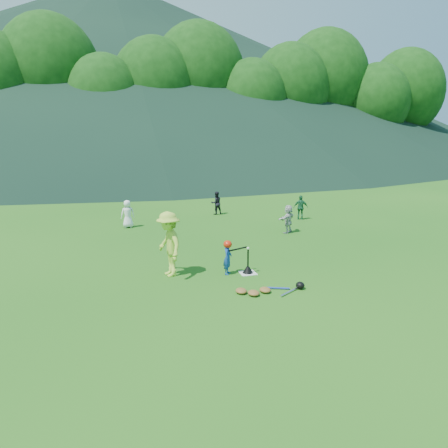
{
  "coord_description": "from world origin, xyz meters",
  "views": [
    {
      "loc": [
        -3.83,
        -11.15,
        4.06
      ],
      "look_at": [
        0.0,
        2.5,
        0.9
      ],
      "focal_mm": 35.0,
      "sensor_mm": 36.0,
      "label": 1
    }
  ],
  "objects_px": {
    "home_plate": "(248,273)",
    "equipment_pile": "(265,290)",
    "fielder_d": "(288,219)",
    "batting_tee": "(248,269)",
    "fielder_b": "(216,203)",
    "batter_child": "(228,258)",
    "fielder_a": "(128,214)",
    "fielder_c": "(301,207)",
    "adult_coach": "(169,244)"
  },
  "relations": [
    {
      "from": "batting_tee",
      "to": "equipment_pile",
      "type": "bearing_deg",
      "value": -91.69
    },
    {
      "from": "fielder_b",
      "to": "batting_tee",
      "type": "xyz_separation_m",
      "value": [
        -1.31,
        -8.53,
        -0.42
      ]
    },
    {
      "from": "fielder_c",
      "to": "fielder_d",
      "type": "height_order",
      "value": "fielder_d"
    },
    {
      "from": "adult_coach",
      "to": "fielder_b",
      "type": "distance_m",
      "value": 8.81
    },
    {
      "from": "batting_tee",
      "to": "home_plate",
      "type": "bearing_deg",
      "value": 0.0
    },
    {
      "from": "fielder_b",
      "to": "fielder_c",
      "type": "bearing_deg",
      "value": 139.42
    },
    {
      "from": "fielder_b",
      "to": "fielder_d",
      "type": "relative_size",
      "value": 0.99
    },
    {
      "from": "adult_coach",
      "to": "fielder_a",
      "type": "distance_m",
      "value": 6.44
    },
    {
      "from": "home_plate",
      "to": "equipment_pile",
      "type": "relative_size",
      "value": 0.25
    },
    {
      "from": "fielder_a",
      "to": "equipment_pile",
      "type": "bearing_deg",
      "value": 101.21
    },
    {
      "from": "equipment_pile",
      "to": "fielder_d",
      "type": "bearing_deg",
      "value": 61.29
    },
    {
      "from": "home_plate",
      "to": "adult_coach",
      "type": "height_order",
      "value": "adult_coach"
    },
    {
      "from": "fielder_b",
      "to": "fielder_d",
      "type": "xyz_separation_m",
      "value": [
        1.76,
        -4.34,
        0.01
      ]
    },
    {
      "from": "home_plate",
      "to": "equipment_pile",
      "type": "xyz_separation_m",
      "value": [
        -0.04,
        -1.5,
        0.06
      ]
    },
    {
      "from": "fielder_b",
      "to": "batting_tee",
      "type": "bearing_deg",
      "value": 73.49
    },
    {
      "from": "home_plate",
      "to": "fielder_d",
      "type": "bearing_deg",
      "value": 53.75
    },
    {
      "from": "fielder_d",
      "to": "equipment_pile",
      "type": "height_order",
      "value": "fielder_d"
    },
    {
      "from": "fielder_b",
      "to": "fielder_d",
      "type": "bearing_deg",
      "value": 104.35
    },
    {
      "from": "home_plate",
      "to": "adult_coach",
      "type": "bearing_deg",
      "value": 168.55
    },
    {
      "from": "fielder_c",
      "to": "batting_tee",
      "type": "distance_m",
      "value": 7.9
    },
    {
      "from": "batting_tee",
      "to": "equipment_pile",
      "type": "distance_m",
      "value": 1.5
    },
    {
      "from": "batter_child",
      "to": "fielder_b",
      "type": "bearing_deg",
      "value": 15.91
    },
    {
      "from": "batter_child",
      "to": "fielder_c",
      "type": "distance_m",
      "value": 8.15
    },
    {
      "from": "home_plate",
      "to": "fielder_a",
      "type": "distance_m",
      "value": 7.44
    },
    {
      "from": "fielder_d",
      "to": "adult_coach",
      "type": "bearing_deg",
      "value": -0.58
    },
    {
      "from": "home_plate",
      "to": "batter_child",
      "type": "height_order",
      "value": "batter_child"
    },
    {
      "from": "batter_child",
      "to": "fielder_b",
      "type": "distance_m",
      "value": 8.62
    },
    {
      "from": "fielder_a",
      "to": "fielder_b",
      "type": "relative_size",
      "value": 1.05
    },
    {
      "from": "batter_child",
      "to": "adult_coach",
      "type": "height_order",
      "value": "adult_coach"
    },
    {
      "from": "home_plate",
      "to": "batting_tee",
      "type": "distance_m",
      "value": 0.12
    },
    {
      "from": "home_plate",
      "to": "fielder_c",
      "type": "xyz_separation_m",
      "value": [
        4.65,
        6.38,
        0.53
      ]
    },
    {
      "from": "adult_coach",
      "to": "equipment_pile",
      "type": "xyz_separation_m",
      "value": [
        2.12,
        -1.94,
        -0.84
      ]
    },
    {
      "from": "fielder_c",
      "to": "fielder_d",
      "type": "xyz_separation_m",
      "value": [
        -1.58,
        -2.18,
        0.01
      ]
    },
    {
      "from": "home_plate",
      "to": "batter_child",
      "type": "distance_m",
      "value": 0.74
    },
    {
      "from": "home_plate",
      "to": "batting_tee",
      "type": "height_order",
      "value": "batting_tee"
    },
    {
      "from": "fielder_d",
      "to": "batter_child",
      "type": "bearing_deg",
      "value": 12.01
    },
    {
      "from": "equipment_pile",
      "to": "batter_child",
      "type": "bearing_deg",
      "value": 107.87
    },
    {
      "from": "adult_coach",
      "to": "fielder_c",
      "type": "xyz_separation_m",
      "value": [
        6.81,
        5.94,
        -0.36
      ]
    },
    {
      "from": "adult_coach",
      "to": "fielder_b",
      "type": "xyz_separation_m",
      "value": [
        3.47,
        8.09,
        -0.36
      ]
    },
    {
      "from": "fielder_c",
      "to": "equipment_pile",
      "type": "relative_size",
      "value": 0.6
    },
    {
      "from": "adult_coach",
      "to": "fielder_c",
      "type": "height_order",
      "value": "adult_coach"
    },
    {
      "from": "batter_child",
      "to": "fielder_a",
      "type": "xyz_separation_m",
      "value": [
        -2.33,
        6.71,
        0.1
      ]
    },
    {
      "from": "fielder_b",
      "to": "fielder_c",
      "type": "xyz_separation_m",
      "value": [
        3.34,
        -2.15,
        -0.0
      ]
    },
    {
      "from": "adult_coach",
      "to": "fielder_d",
      "type": "distance_m",
      "value": 6.45
    },
    {
      "from": "batting_tee",
      "to": "fielder_a",
      "type": "bearing_deg",
      "value": 112.99
    },
    {
      "from": "batter_child",
      "to": "fielder_c",
      "type": "bearing_deg",
      "value": -11.29
    },
    {
      "from": "fielder_a",
      "to": "batting_tee",
      "type": "xyz_separation_m",
      "value": [
        2.9,
        -6.83,
        -0.44
      ]
    },
    {
      "from": "fielder_a",
      "to": "fielder_b",
      "type": "distance_m",
      "value": 4.54
    },
    {
      "from": "home_plate",
      "to": "batter_child",
      "type": "bearing_deg",
      "value": 168.45
    },
    {
      "from": "fielder_b",
      "to": "adult_coach",
      "type": "bearing_deg",
      "value": 59.02
    }
  ]
}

